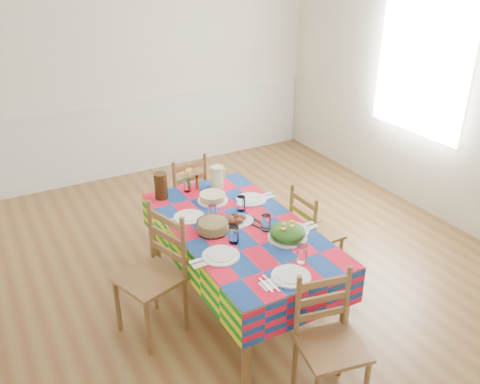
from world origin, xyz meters
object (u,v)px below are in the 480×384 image
tea_pitcher (161,186)px  chair_left (154,275)px  chair_far (184,197)px  chair_near (329,343)px  chair_right (313,234)px  meat_platter (235,220)px  green_pitcher (217,177)px  dining_table (240,235)px

tea_pitcher → chair_left: chair_left is taller
tea_pitcher → chair_far: (0.35, 0.37, -0.36)m
chair_near → chair_right: (0.70, 1.11, -0.02)m
tea_pitcher → chair_right: (1.05, -0.74, -0.39)m
meat_platter → green_pitcher: bearing=75.4°
dining_table → chair_far: (0.01, 1.11, -0.18)m
dining_table → chair_far: bearing=89.6°
meat_platter → tea_pitcher: tea_pitcher is taller
meat_platter → chair_near: bearing=-89.4°
chair_right → chair_near: bearing=146.6°
chair_left → chair_near: bearing=14.5°
chair_near → chair_right: bearing=69.3°
dining_table → chair_near: 1.13m
green_pitcher → chair_near: bearing=-94.8°
chair_far → chair_left: (-0.71, -1.10, 0.04)m
green_pitcher → tea_pitcher: tea_pitcher is taller
tea_pitcher → dining_table: bearing=-65.2°
meat_platter → chair_far: (0.01, 1.05, -0.27)m
tea_pitcher → chair_right: size_ratio=0.27×
chair_right → chair_left: bearing=88.1°
green_pitcher → tea_pitcher: 0.51m
chair_left → chair_right: chair_left is taller
chair_left → chair_right: size_ratio=1.15×
tea_pitcher → chair_left: 0.88m
tea_pitcher → chair_far: tea_pitcher is taller
meat_platter → chair_near: (0.01, -1.18, -0.28)m
meat_platter → chair_left: bearing=-175.8°
green_pitcher → chair_near: size_ratio=0.22×
chair_left → chair_far: bearing=129.4°
meat_platter → green_pitcher: size_ratio=1.53×
chair_near → chair_far: bearing=101.4°
chair_right → green_pitcher: bearing=36.5°
green_pitcher → chair_left: size_ratio=0.20×
green_pitcher → tea_pitcher: bearing=175.4°
chair_near → chair_far: (-0.00, 2.23, 0.01)m
green_pitcher → chair_near: (-0.15, -1.82, -0.35)m
dining_table → tea_pitcher: size_ratio=7.93×
green_pitcher → chair_right: 0.96m
dining_table → chair_near: (0.01, -1.11, -0.18)m
dining_table → chair_far: size_ratio=1.99×
dining_table → tea_pitcher: bearing=114.8°
tea_pitcher → chair_left: (-0.36, -0.73, -0.33)m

